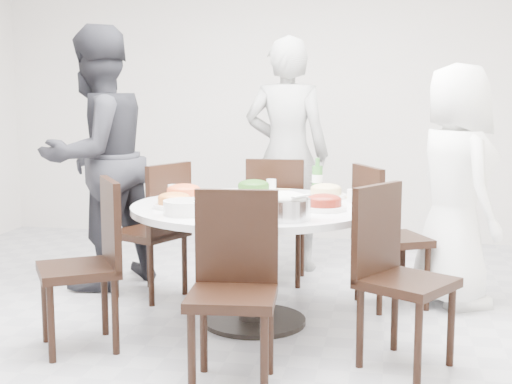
% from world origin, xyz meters
% --- Properties ---
extents(floor, '(6.00, 6.00, 0.01)m').
position_xyz_m(floor, '(0.00, 0.00, 0.00)').
color(floor, '#AEAEB3').
rests_on(floor, ground).
extents(wall_back, '(6.00, 0.01, 2.80)m').
position_xyz_m(wall_back, '(0.00, 3.00, 1.40)').
color(wall_back, silver).
rests_on(wall_back, ground).
extents(dining_table, '(1.50, 1.50, 0.75)m').
position_xyz_m(dining_table, '(0.04, 0.34, 0.38)').
color(dining_table, white).
rests_on(dining_table, floor).
extents(chair_ne, '(0.56, 0.56, 0.95)m').
position_xyz_m(chair_ne, '(0.87, 0.88, 0.47)').
color(chair_ne, black).
rests_on(chair_ne, floor).
extents(chair_n, '(0.43, 0.43, 0.95)m').
position_xyz_m(chair_n, '(0.02, 1.35, 0.47)').
color(chair_n, black).
rests_on(chair_n, floor).
extents(chair_nw, '(0.56, 0.56, 0.95)m').
position_xyz_m(chair_nw, '(-0.80, 0.78, 0.47)').
color(chair_nw, black).
rests_on(chair_nw, floor).
extents(chair_sw, '(0.58, 0.58, 0.95)m').
position_xyz_m(chair_sw, '(-0.85, -0.27, 0.47)').
color(chair_sw, black).
rests_on(chair_sw, floor).
extents(chair_s, '(0.46, 0.46, 0.95)m').
position_xyz_m(chair_s, '(0.11, -0.62, 0.47)').
color(chair_s, black).
rests_on(chair_s, floor).
extents(chair_se, '(0.58, 0.58, 0.95)m').
position_xyz_m(chair_se, '(0.94, -0.21, 0.47)').
color(chair_se, black).
rests_on(chair_se, floor).
extents(diner_right, '(0.79, 0.93, 1.62)m').
position_xyz_m(diner_right, '(1.27, 1.00, 0.81)').
color(diner_right, white).
rests_on(diner_right, floor).
extents(diner_middle, '(0.70, 0.47, 1.86)m').
position_xyz_m(diner_middle, '(0.03, 1.76, 0.93)').
color(diner_middle, black).
rests_on(diner_middle, floor).
extents(diner_left, '(1.05, 1.15, 1.91)m').
position_xyz_m(diner_left, '(-1.26, 0.98, 0.95)').
color(diner_left, black).
rests_on(diner_left, floor).
extents(dish_greens, '(0.27, 0.27, 0.07)m').
position_xyz_m(dish_greens, '(-0.06, 0.78, 0.79)').
color(dish_greens, white).
rests_on(dish_greens, dining_table).
extents(dish_pale, '(0.26, 0.26, 0.07)m').
position_xyz_m(dish_pale, '(0.44, 0.68, 0.78)').
color(dish_pale, white).
rests_on(dish_pale, dining_table).
extents(dish_orange, '(0.28, 0.28, 0.07)m').
position_xyz_m(dish_orange, '(-0.45, 0.47, 0.79)').
color(dish_orange, white).
rests_on(dish_orange, dining_table).
extents(dish_redbrown, '(0.26, 0.26, 0.07)m').
position_xyz_m(dish_redbrown, '(0.47, 0.21, 0.78)').
color(dish_redbrown, white).
rests_on(dish_redbrown, dining_table).
extents(dish_tofu, '(0.25, 0.25, 0.06)m').
position_xyz_m(dish_tofu, '(-0.41, 0.12, 0.78)').
color(dish_tofu, white).
rests_on(dish_tofu, dining_table).
extents(rice_bowl, '(0.26, 0.26, 0.11)m').
position_xyz_m(rice_bowl, '(0.30, -0.13, 0.81)').
color(rice_bowl, silver).
rests_on(rice_bowl, dining_table).
extents(soup_bowl, '(0.26, 0.26, 0.08)m').
position_xyz_m(soup_bowl, '(-0.28, -0.07, 0.79)').
color(soup_bowl, white).
rests_on(soup_bowl, dining_table).
extents(beverage_bottle, '(0.07, 0.07, 0.24)m').
position_xyz_m(beverage_bottle, '(0.37, 0.84, 0.87)').
color(beverage_bottle, '#367A30').
rests_on(beverage_bottle, dining_table).
extents(tea_cups, '(0.07, 0.07, 0.08)m').
position_xyz_m(tea_cups, '(0.04, 1.00, 0.79)').
color(tea_cups, white).
rests_on(tea_cups, dining_table).
extents(chopsticks, '(0.24, 0.04, 0.01)m').
position_xyz_m(chopsticks, '(0.03, 1.03, 0.76)').
color(chopsticks, tan).
rests_on(chopsticks, dining_table).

